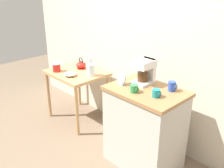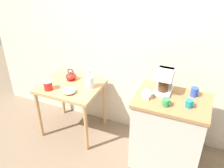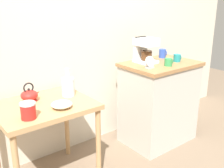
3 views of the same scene
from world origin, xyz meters
The scene contains 13 objects.
ground_plane centered at (0.00, 0.00, 0.00)m, with size 8.00×8.00×0.00m, color #7A6651.
back_wall centered at (0.10, 0.48, 1.40)m, with size 4.40×0.10×2.80m, color beige.
wooden_table centered at (-0.69, 0.06, 0.63)m, with size 0.77×0.63×0.73m.
kitchen_counter centered at (0.61, -0.03, 0.45)m, with size 0.78×0.56×0.90m.
bowl_stoneware centered at (-0.60, -0.11, 0.76)m, with size 0.17×0.17×0.05m.
teakettle centered at (-0.74, 0.18, 0.78)m, with size 0.17×0.14×0.16m.
glass_carafe_vase centered at (-0.43, 0.10, 0.82)m, with size 0.11×0.11×0.24m.
canister_enamel centered at (-0.88, -0.14, 0.79)m, with size 0.11×0.11×0.12m.
coffee_maker centered at (0.48, 0.09, 1.04)m, with size 0.18×0.22×0.26m.
mug_tall_green centered at (0.56, -0.17, 0.94)m, with size 0.09×0.08×0.08m.
mug_blue centered at (0.80, 0.13, 0.95)m, with size 0.08×0.08×0.10m.
mug_dark_teal centered at (0.78, -0.10, 0.94)m, with size 0.08×0.08×0.08m.
table_clock centered at (0.35, -0.12, 0.95)m, with size 0.11×0.05×0.12m.
Camera 2 is at (0.85, -2.25, 2.36)m, focal length 39.97 mm.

